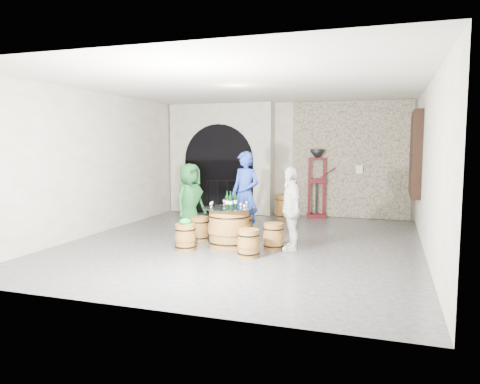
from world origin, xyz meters
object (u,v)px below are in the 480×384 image
(person_green, at_px, (190,201))
(wine_bottle_center, at_px, (231,201))
(barrel_table, at_px, (229,227))
(wine_bottle_right, at_px, (235,200))
(barrel_stool_left, at_px, (199,229))
(person_white, at_px, (291,209))
(person_blue, at_px, (245,195))
(barrel_stool_far, at_px, (244,227))
(barrel_stool_near_right, at_px, (249,243))
(wine_bottle_left, at_px, (227,201))
(side_barrel, at_px, (284,207))
(barrel_stool_right, at_px, (273,236))
(corking_press, at_px, (317,178))
(barrel_stool_near_left, at_px, (185,237))

(person_green, xyz_separation_m, wine_bottle_center, (1.11, -0.52, 0.11))
(barrel_table, height_order, wine_bottle_right, wine_bottle_right)
(wine_bottle_center, bearing_deg, wine_bottle_right, 75.15)
(barrel_stool_left, distance_m, person_white, 2.10)
(barrel_stool_left, xyz_separation_m, person_blue, (0.82, 0.65, 0.69))
(barrel_stool_far, xyz_separation_m, barrel_stool_near_right, (0.59, -1.52, 0.00))
(barrel_stool_far, relative_size, wine_bottle_left, 1.56)
(person_blue, distance_m, side_barrel, 2.67)
(barrel_table, xyz_separation_m, barrel_stool_right, (0.88, 0.09, -0.14))
(person_white, bearing_deg, barrel_stool_near_right, -63.39)
(person_green, relative_size, person_blue, 0.86)
(wine_bottle_right, xyz_separation_m, side_barrel, (0.20, 3.49, -0.59))
(person_green, distance_m, wine_bottle_center, 1.23)
(wine_bottle_center, bearing_deg, barrel_stool_left, 154.35)
(barrel_stool_left, xyz_separation_m, wine_bottle_right, (0.89, -0.26, 0.67))
(barrel_stool_right, xyz_separation_m, wine_bottle_center, (-0.83, -0.14, 0.67))
(barrel_table, bearing_deg, person_blue, 89.34)
(barrel_table, bearing_deg, corking_press, 75.60)
(barrel_stool_near_right, relative_size, person_green, 0.31)
(barrel_stool_right, relative_size, wine_bottle_right, 1.56)
(barrel_stool_far, distance_m, person_blue, 0.70)
(wine_bottle_right, height_order, corking_press, corking_press)
(person_white, xyz_separation_m, wine_bottle_left, (-1.24, -0.15, 0.12))
(barrel_stool_right, height_order, person_green, person_green)
(barrel_stool_far, bearing_deg, person_white, -32.16)
(barrel_stool_far, distance_m, wine_bottle_center, 1.15)
(barrel_stool_right, xyz_separation_m, side_barrel, (-0.59, 3.50, 0.08))
(person_green, distance_m, person_blue, 1.21)
(barrel_stool_far, bearing_deg, barrel_stool_right, -42.32)
(barrel_stool_left, height_order, side_barrel, side_barrel)
(side_barrel, xyz_separation_m, corking_press, (0.78, 0.58, 0.77))
(side_barrel, bearing_deg, person_green, -113.45)
(barrel_table, distance_m, barrel_stool_near_right, 0.89)
(barrel_stool_near_left, xyz_separation_m, person_white, (1.93, 0.64, 0.55))
(barrel_table, xyz_separation_m, side_barrel, (0.29, 3.59, -0.06))
(barrel_stool_right, bearing_deg, side_barrel, 99.52)
(barrel_stool_near_right, xyz_separation_m, corking_press, (0.47, 4.81, 0.85))
(barrel_table, height_order, person_white, person_white)
(person_white, bearing_deg, wine_bottle_right, -113.80)
(barrel_stool_near_left, distance_m, wine_bottle_left, 1.08)
(barrel_stool_far, xyz_separation_m, wine_bottle_right, (0.07, -0.78, 0.67))
(barrel_stool_far, relative_size, wine_bottle_right, 1.56)
(barrel_stool_right, xyz_separation_m, wine_bottle_right, (-0.79, 0.01, 0.67))
(barrel_stool_near_right, height_order, corking_press, corking_press)
(wine_bottle_center, distance_m, corking_press, 4.35)
(person_blue, bearing_deg, wine_bottle_left, -74.56)
(barrel_stool_near_left, height_order, wine_bottle_right, wine_bottle_right)
(person_blue, bearing_deg, barrel_stool_near_left, -97.56)
(barrel_stool_near_right, distance_m, corking_press, 4.91)
(barrel_stool_near_right, height_order, person_green, person_green)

